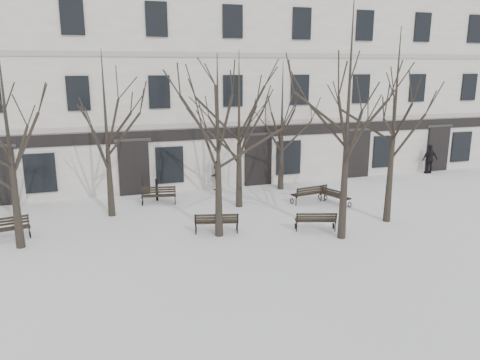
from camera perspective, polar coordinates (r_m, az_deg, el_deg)
name	(u,v)px	position (r m, az deg, el deg)	size (l,w,h in m)	color
ground	(244,237)	(18.93, 0.45, -6.99)	(100.00, 100.00, 0.00)	white
building	(179,86)	(30.32, -7.41, 11.33)	(40.40, 10.20, 11.40)	silver
tree_0	(6,122)	(18.70, -26.59, 6.35)	(5.33, 5.33, 7.61)	black
tree_1	(218,125)	(18.07, -2.72, 6.68)	(5.02, 5.02, 7.17)	black
tree_2	(349,93)	(18.15, 13.15, 10.26)	(6.39, 6.39, 9.13)	black
tree_3	(395,104)	(20.87, 18.42, 8.83)	(5.79, 5.79, 8.27)	black
tree_4	(105,115)	(21.47, -16.10, 7.67)	(5.19, 5.19, 7.42)	black
tree_5	(239,111)	(22.09, -0.12, 8.36)	(5.19, 5.19, 7.42)	black
tree_6	(282,111)	(25.60, 5.16, 8.41)	(4.89, 4.89, 6.99)	black
bench_0	(6,228)	(20.70, -26.62, -5.27)	(1.81, 0.94, 0.87)	black
bench_1	(217,222)	(19.25, -2.88, -5.10)	(1.88, 1.06, 0.90)	black
bench_2	(316,220)	(19.75, 9.21, -4.86)	(1.77, 1.07, 0.85)	black
bench_3	(159,195)	(23.63, -9.88, -1.80)	(1.77, 0.88, 0.85)	black
bench_4	(309,193)	(23.71, 8.44, -1.60)	(1.91, 0.95, 0.92)	black
bench_5	(335,196)	(23.66, 11.45, -1.87)	(1.11, 1.75, 0.84)	black
bollard_a	(157,189)	(24.22, -10.11, -1.06)	(0.15, 0.15, 1.15)	black
bollard_b	(280,177)	(26.71, 4.96, 0.34)	(0.13, 0.13, 1.04)	black
pedestrian_b	(216,190)	(26.14, -2.94, -1.17)	(0.79, 0.61, 1.61)	black
pedestrian_c	(428,173)	(32.43, 21.97, 0.75)	(1.09, 0.45, 1.86)	black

